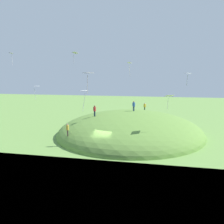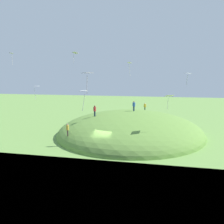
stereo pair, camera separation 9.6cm
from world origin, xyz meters
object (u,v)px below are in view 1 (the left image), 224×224
at_px(person_watching_kites, 134,105).
at_px(kite_3, 36,87).
at_px(person_on_hilltop, 95,109).
at_px(kite_5, 84,92).
at_px(kite_1, 11,54).
at_px(kite_4, 75,53).
at_px(kite_6, 169,96).
at_px(person_walking_path, 145,106).
at_px(kite_2, 188,74).
at_px(kite_0, 88,74).
at_px(person_near_shore, 68,128).
at_px(kite_7, 129,64).

bearing_deg(person_watching_kites, kite_3, -8.89).
relative_size(person_on_hilltop, kite_5, 0.85).
distance_m(kite_1, kite_3, 7.43).
height_order(kite_4, kite_6, kite_4).
bearing_deg(person_watching_kites, kite_6, 69.63).
bearing_deg(person_walking_path, person_watching_kites, -179.69).
bearing_deg(kite_1, kite_5, -123.09).
bearing_deg(kite_2, kite_4, 67.22).
bearing_deg(kite_2, kite_5, 113.08).
height_order(person_watching_kites, person_on_hilltop, person_watching_kites).
bearing_deg(person_walking_path, kite_0, -175.06).
height_order(kite_1, kite_2, kite_1).
bearing_deg(kite_0, person_near_shore, 30.13).
bearing_deg(kite_2, person_near_shore, 77.71).
relative_size(kite_2, kite_3, 0.76).
height_order(person_on_hilltop, kite_2, kite_2).
xyz_separation_m(person_on_hilltop, kite_5, (-13.66, -2.89, 3.76)).
distance_m(kite_3, kite_7, 14.19).
distance_m(kite_5, kite_6, 12.16).
height_order(kite_1, kite_5, kite_1).
distance_m(kite_1, kite_4, 9.31).
bearing_deg(person_watching_kites, kite_1, -26.12).
bearing_deg(kite_2, person_watching_kites, 28.72).
height_order(kite_1, kite_3, kite_1).
xyz_separation_m(kite_1, kite_3, (-2.71, -5.25, -4.51)).
distance_m(person_on_hilltop, kite_0, 19.14).
distance_m(kite_1, kite_5, 17.31).
relative_size(kite_3, kite_4, 1.13).
relative_size(person_watching_kites, kite_7, 0.76).
height_order(person_watching_kites, kite_7, kite_7).
xyz_separation_m(person_walking_path, kite_2, (-21.08, -5.92, 6.27)).
height_order(person_watching_kites, kite_3, kite_3).
distance_m(person_walking_path, kite_1, 26.05).
relative_size(kite_6, kite_7, 0.85).
bearing_deg(kite_3, kite_0, -135.00).
xyz_separation_m(kite_2, kite_6, (4.37, 1.68, -2.78)).
xyz_separation_m(kite_4, kite_7, (3.91, -7.28, -1.46)).
height_order(person_walking_path, kite_1, kite_1).
xyz_separation_m(kite_3, kite_7, (8.08, -11.22, 3.17)).
distance_m(person_on_hilltop, kite_6, 12.68).
height_order(kite_0, kite_4, kite_4).
xyz_separation_m(kite_3, kite_4, (4.17, -3.95, 4.63)).
relative_size(kite_1, kite_6, 0.95).
xyz_separation_m(person_walking_path, kite_0, (-29.48, 2.44, 6.21)).
xyz_separation_m(person_on_hilltop, kite_6, (-4.97, -11.33, 2.74)).
bearing_deg(person_on_hilltop, kite_2, -32.84).
bearing_deg(kite_5, kite_7, -9.77).
bearing_deg(kite_4, person_watching_kites, -47.94).
height_order(kite_6, kite_7, kite_7).
relative_size(person_watching_kites, person_on_hilltop, 0.96).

